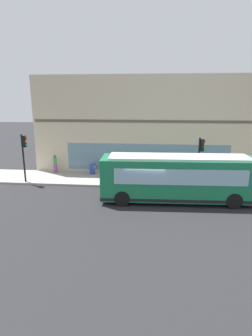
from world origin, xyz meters
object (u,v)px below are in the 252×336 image
(traffic_light_down_block, at_px, (24,149))
(newspaper_vending_box, at_px, (92,169))
(city_bus_nearside, at_px, (177,178))
(pedestrian_walking_along_curb, at_px, (158,172))
(fire_hydrant, at_px, (210,173))
(pedestrian_near_building_entrance, at_px, (55,163))
(traffic_light_near_corner, at_px, (201,153))

(traffic_light_down_block, distance_m, newspaper_vending_box, 5.97)
(city_bus_nearside, distance_m, pedestrian_walking_along_curb, 3.47)
(city_bus_nearside, bearing_deg, fire_hydrant, -31.01)
(pedestrian_near_building_entrance, bearing_deg, traffic_light_down_block, 155.59)
(traffic_light_near_corner, bearing_deg, pedestrian_near_building_entrance, 76.87)
(city_bus_nearside, height_order, pedestrian_walking_along_curb, city_bus_nearside)
(fire_hydrant, xyz_separation_m, pedestrian_walking_along_curb, (-2.13, 4.41, 0.60))
(traffic_light_near_corner, bearing_deg, traffic_light_down_block, 90.31)
(traffic_light_near_corner, height_order, pedestrian_near_building_entrance, traffic_light_near_corner)
(traffic_light_near_corner, xyz_separation_m, pedestrian_walking_along_curb, (0.46, 3.08, -1.66))
(traffic_light_down_block, bearing_deg, fire_hydrant, -79.90)
(city_bus_nearside, relative_size, traffic_light_near_corner, 2.70)
(pedestrian_walking_along_curb, bearing_deg, fire_hydrant, -64.25)
(city_bus_nearside, relative_size, traffic_light_down_block, 2.64)
(pedestrian_walking_along_curb, height_order, pedestrian_near_building_entrance, pedestrian_walking_along_curb)
(traffic_light_down_block, bearing_deg, traffic_light_near_corner, -89.69)
(fire_hydrant, bearing_deg, city_bus_nearside, 148.99)
(traffic_light_near_corner, bearing_deg, city_bus_nearside, 145.62)
(traffic_light_down_block, bearing_deg, pedestrian_near_building_entrance, -24.41)
(traffic_light_near_corner, height_order, pedestrian_walking_along_curb, traffic_light_near_corner)
(traffic_light_down_block, bearing_deg, pedestrian_walking_along_curb, -87.07)
(city_bus_nearside, height_order, fire_hydrant, city_bus_nearside)
(traffic_light_near_corner, relative_size, traffic_light_down_block, 0.98)
(traffic_light_near_corner, bearing_deg, newspaper_vending_box, 72.75)
(fire_hydrant, distance_m, newspaper_vending_box, 10.18)
(fire_hydrant, relative_size, pedestrian_near_building_entrance, 0.46)
(traffic_light_down_block, relative_size, newspaper_vending_box, 4.26)
(traffic_light_down_block, xyz_separation_m, pedestrian_near_building_entrance, (2.94, -1.33, -1.75))
(city_bus_nearside, xyz_separation_m, pedestrian_walking_along_curb, (3.23, 1.19, -0.45))
(pedestrian_near_building_entrance, distance_m, newspaper_vending_box, 3.47)
(pedestrian_walking_along_curb, relative_size, pedestrian_near_building_entrance, 1.03)
(traffic_light_down_block, xyz_separation_m, pedestrian_walking_along_curb, (0.54, -10.54, -1.72))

